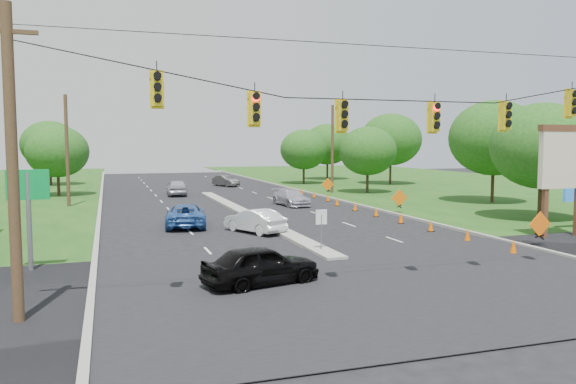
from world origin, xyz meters
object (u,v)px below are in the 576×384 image
object	(u,v)px
pylon_sign	(565,164)
white_sedan	(255,221)
blue_pickup	(186,215)
black_sedan	(261,265)

from	to	relation	value
pylon_sign	white_sedan	size ratio (longest dim) A/B	1.47
pylon_sign	blue_pickup	distance (m)	22.00
pylon_sign	blue_pickup	xyz separation A→B (m)	(-19.26, 10.10, -3.29)
pylon_sign	black_sedan	bearing A→B (deg)	-164.54
pylon_sign	blue_pickup	world-z (taller)	pylon_sign
black_sedan	white_sedan	bearing A→B (deg)	-27.70
pylon_sign	white_sedan	xyz separation A→B (m)	(-15.78, 6.57, -3.31)
black_sedan	blue_pickup	distance (m)	15.25
black_sedan	blue_pickup	size ratio (longest dim) A/B	0.85
white_sedan	blue_pickup	world-z (taller)	blue_pickup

